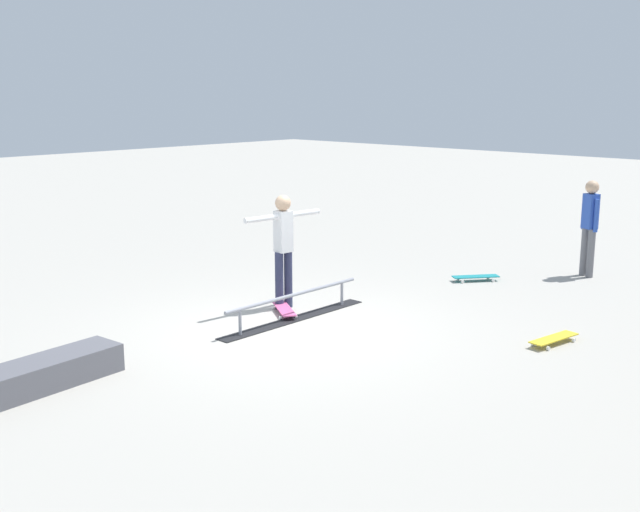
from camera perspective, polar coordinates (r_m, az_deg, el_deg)
name	(u,v)px	position (r m, az deg, el deg)	size (l,w,h in m)	color
ground_plane	(288,330)	(10.56, -2.40, -5.49)	(60.00, 60.00, 0.00)	#ADA89E
grind_rail	(294,308)	(10.99, -1.91, -3.87)	(2.70, 0.25, 0.39)	black
skate_ledge	(24,380)	(8.95, -21.01, -8.52)	(2.24, 0.50, 0.32)	#595960
skater_main	(283,243)	(11.39, -2.72, 0.96)	(1.37, 0.23, 1.71)	#2D3351
skateboard_main	(284,309)	(11.29, -2.66, -3.94)	(0.60, 0.78, 0.09)	#E05993
bystander_blue_shirt	(590,223)	(14.17, 19.29, 2.34)	(0.27, 0.38, 1.69)	slate
loose_skateboard_yellow	(554,339)	(10.41, 16.89, -5.85)	(0.82, 0.35, 0.09)	yellow
loose_skateboard_teal	(476,277)	(13.47, 11.43, -1.52)	(0.76, 0.65, 0.09)	teal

